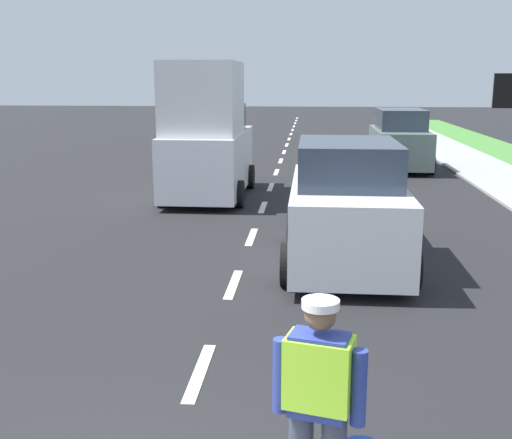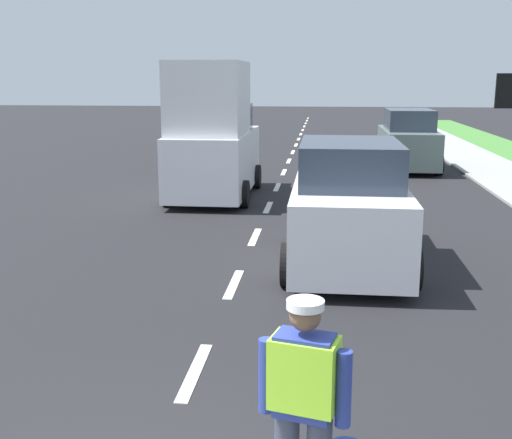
# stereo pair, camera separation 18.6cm
# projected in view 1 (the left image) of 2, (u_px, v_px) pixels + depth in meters

# --- Properties ---
(ground_plane) EXTENTS (96.00, 96.00, 0.00)m
(ground_plane) POSITION_uv_depth(u_px,v_px,m) (281.00, 160.00, 24.64)
(ground_plane) COLOR black
(lane_center_line) EXTENTS (0.14, 46.40, 0.01)m
(lane_center_line) POSITION_uv_depth(u_px,v_px,m) (286.00, 148.00, 28.72)
(lane_center_line) COLOR silver
(lane_center_line) RESTS_ON ground
(road_worker) EXTENTS (0.77, 0.39, 1.67)m
(road_worker) POSITION_uv_depth(u_px,v_px,m) (322.00, 400.00, 4.41)
(road_worker) COLOR #383D4C
(road_worker) RESTS_ON ground
(delivery_truck) EXTENTS (2.16, 4.60, 3.54)m
(delivery_truck) POSITION_uv_depth(u_px,v_px,m) (207.00, 138.00, 16.51)
(delivery_truck) COLOR silver
(delivery_truck) RESTS_ON ground
(car_outgoing_ahead) EXTENTS (2.10, 4.31, 2.11)m
(car_outgoing_ahead) POSITION_uv_depth(u_px,v_px,m) (346.00, 207.00, 10.71)
(car_outgoing_ahead) COLOR silver
(car_outgoing_ahead) RESTS_ON ground
(car_parked_far) EXTENTS (1.99, 4.37, 2.09)m
(car_parked_far) POSITION_uv_depth(u_px,v_px,m) (399.00, 141.00, 22.08)
(car_parked_far) COLOR slate
(car_parked_far) RESTS_ON ground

